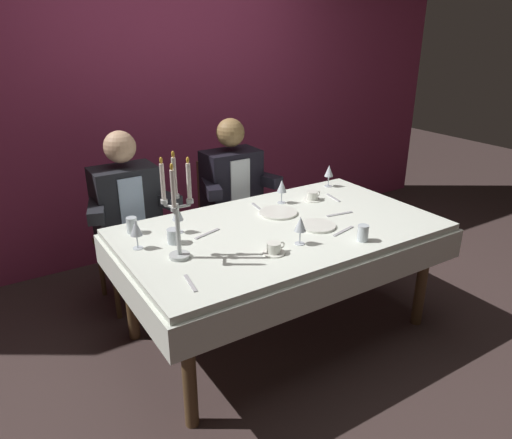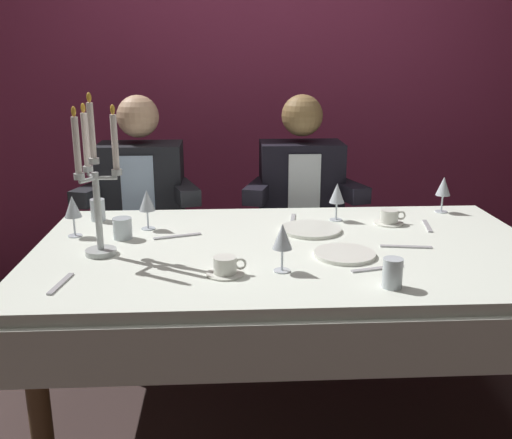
{
  "view_description": "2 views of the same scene",
  "coord_description": "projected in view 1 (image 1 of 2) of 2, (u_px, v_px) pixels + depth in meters",
  "views": [
    {
      "loc": [
        -1.55,
        -2.16,
        1.87
      ],
      "look_at": [
        -0.17,
        0.02,
        0.82
      ],
      "focal_mm": 33.58,
      "sensor_mm": 36.0,
      "label": 1
    },
    {
      "loc": [
        -0.24,
        -2.03,
        1.43
      ],
      "look_at": [
        -0.12,
        0.03,
        0.84
      ],
      "focal_mm": 40.3,
      "sensor_mm": 36.0,
      "label": 2
    }
  ],
  "objects": [
    {
      "name": "fork_5",
      "position": [
        257.0,
        207.0,
        3.18
      ],
      "size": [
        0.04,
        0.17,
        0.01
      ],
      "primitive_type": "cube",
      "rotation": [
        0.0,
        0.0,
        1.41
      ],
      "color": "#B7B7BC",
      "rests_on": "dining_table"
    },
    {
      "name": "fork_3",
      "position": [
        333.0,
        198.0,
        3.35
      ],
      "size": [
        0.05,
        0.17,
        0.01
      ],
      "primitive_type": "cube",
      "rotation": [
        0.0,
        0.0,
        1.39
      ],
      "color": "#B7B7BC",
      "rests_on": "dining_table"
    },
    {
      "name": "dinner_plate_1",
      "position": [
        317.0,
        226.0,
        2.88
      ],
      "size": [
        0.22,
        0.22,
        0.01
      ],
      "primitive_type": "cylinder",
      "color": "white",
      "rests_on": "dining_table"
    },
    {
      "name": "knife_4",
      "position": [
        343.0,
        231.0,
        2.81
      ],
      "size": [
        0.19,
        0.06,
        0.01
      ],
      "primitive_type": "cube",
      "rotation": [
        0.0,
        0.0,
        0.24
      ],
      "color": "#B7B7BC",
      "rests_on": "dining_table"
    },
    {
      "name": "wine_glass_2",
      "position": [
        300.0,
        225.0,
        2.61
      ],
      "size": [
        0.07,
        0.07,
        0.16
      ],
      "color": "silver",
      "rests_on": "dining_table"
    },
    {
      "name": "wine_glass_4",
      "position": [
        282.0,
        187.0,
        3.22
      ],
      "size": [
        0.07,
        0.07,
        0.16
      ],
      "color": "silver",
      "rests_on": "dining_table"
    },
    {
      "name": "water_tumbler_1",
      "position": [
        132.0,
        225.0,
        2.78
      ],
      "size": [
        0.06,
        0.06,
        0.09
      ],
      "primitive_type": "cylinder",
      "color": "silver",
      "rests_on": "dining_table"
    },
    {
      "name": "coffee_cup_1",
      "position": [
        274.0,
        249.0,
        2.54
      ],
      "size": [
        0.13,
        0.12,
        0.06
      ],
      "color": "white",
      "rests_on": "dining_table"
    },
    {
      "name": "wine_glass_3",
      "position": [
        136.0,
        229.0,
        2.56
      ],
      "size": [
        0.07,
        0.07,
        0.16
      ],
      "color": "silver",
      "rests_on": "dining_table"
    },
    {
      "name": "seated_diner_0",
      "position": [
        126.0,
        204.0,
        3.25
      ],
      "size": [
        0.63,
        0.48,
        1.24
      ],
      "color": "brown",
      "rests_on": "ground_plane"
    },
    {
      "name": "candelabra",
      "position": [
        177.0,
        212.0,
        2.4
      ],
      "size": [
        0.15,
        0.17,
        0.57
      ],
      "color": "silver",
      "rests_on": "dining_table"
    },
    {
      "name": "knife_0",
      "position": [
        207.0,
        234.0,
        2.78
      ],
      "size": [
        0.19,
        0.07,
        0.01
      ],
      "primitive_type": "cube",
      "rotation": [
        0.0,
        0.0,
        0.3
      ],
      "color": "#B7B7BC",
      "rests_on": "dining_table"
    },
    {
      "name": "dinner_plate_0",
      "position": [
        278.0,
        213.0,
        3.08
      ],
      "size": [
        0.25,
        0.25,
        0.01
      ],
      "primitive_type": "cylinder",
      "color": "white",
      "rests_on": "dining_table"
    },
    {
      "name": "wine_glass_1",
      "position": [
        329.0,
        172.0,
        3.55
      ],
      "size": [
        0.07,
        0.07,
        0.16
      ],
      "color": "silver",
      "rests_on": "dining_table"
    },
    {
      "name": "wine_glass_0",
      "position": [
        178.0,
        214.0,
        2.76
      ],
      "size": [
        0.07,
        0.07,
        0.16
      ],
      "color": "silver",
      "rests_on": "dining_table"
    },
    {
      "name": "seated_diner_1",
      "position": [
        231.0,
        184.0,
        3.66
      ],
      "size": [
        0.63,
        0.48,
        1.24
      ],
      "color": "brown",
      "rests_on": "ground_plane"
    },
    {
      "name": "dining_table",
      "position": [
        280.0,
        244.0,
        2.93
      ],
      "size": [
        1.94,
        1.14,
        0.74
      ],
      "color": "white",
      "rests_on": "ground_plane"
    },
    {
      "name": "back_wall",
      "position": [
        167.0,
        92.0,
        3.95
      ],
      "size": [
        6.0,
        0.12,
        2.7
      ],
      "primitive_type": "cube",
      "color": "#933054",
      "rests_on": "ground_plane"
    },
    {
      "name": "fork_2",
      "position": [
        190.0,
        283.0,
        2.25
      ],
      "size": [
        0.04,
        0.17,
        0.01
      ],
      "primitive_type": "cube",
      "rotation": [
        0.0,
        0.0,
        1.42
      ],
      "color": "#B7B7BC",
      "rests_on": "dining_table"
    },
    {
      "name": "water_tumbler_0",
      "position": [
        174.0,
        236.0,
        2.65
      ],
      "size": [
        0.07,
        0.07,
        0.08
      ],
      "primitive_type": "cylinder",
      "color": "silver",
      "rests_on": "dining_table"
    },
    {
      "name": "water_tumbler_2",
      "position": [
        363.0,
        233.0,
        2.68
      ],
      "size": [
        0.06,
        0.06,
        0.09
      ],
      "primitive_type": "cylinder",
      "color": "silver",
      "rests_on": "dining_table"
    },
    {
      "name": "ground_plane",
      "position": [
        279.0,
        329.0,
        3.16
      ],
      "size": [
        12.0,
        12.0,
        0.0
      ],
      "primitive_type": "plane",
      "color": "#3F2F2D"
    },
    {
      "name": "coffee_cup_0",
      "position": [
        312.0,
        196.0,
        3.31
      ],
      "size": [
        0.13,
        0.12,
        0.06
      ],
      "color": "white",
      "rests_on": "dining_table"
    },
    {
      "name": "knife_1",
      "position": [
        340.0,
        214.0,
        3.06
      ],
      "size": [
        0.19,
        0.05,
        0.01
      ],
      "primitive_type": "cube",
      "rotation": [
        0.0,
        0.0,
        -0.15
      ],
      "color": "#B7B7BC",
      "rests_on": "dining_table"
    }
  ]
}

